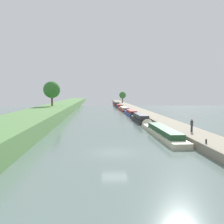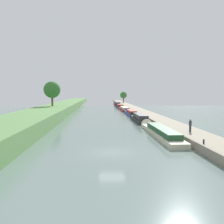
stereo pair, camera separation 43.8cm
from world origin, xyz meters
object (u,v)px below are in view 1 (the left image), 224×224
at_px(narrowboat_black, 139,118).
at_px(person_walking, 192,125).
at_px(narrowboat_maroon, 116,104).
at_px(mooring_bollard_near, 206,141).
at_px(mooring_bollard_far, 119,102).
at_px(narrowboat_cream, 160,131).
at_px(narrowboat_blue, 130,113).
at_px(narrowboat_red, 123,109).
at_px(narrowboat_navy, 119,106).

relative_size(narrowboat_black, person_walking, 7.62).
relative_size(narrowboat_maroon, mooring_bollard_near, 33.11).
bearing_deg(narrowboat_maroon, mooring_bollard_far, 73.65).
distance_m(narrowboat_cream, narrowboat_maroon, 73.38).
relative_size(narrowboat_black, mooring_bollard_far, 28.10).
xyz_separation_m(narrowboat_blue, mooring_bollard_near, (1.71, -39.74, 0.53)).
distance_m(narrowboat_red, person_walking, 48.38).
relative_size(narrowboat_black, narrowboat_red, 0.80).
xyz_separation_m(narrowboat_black, narrowboat_blue, (0.17, 14.00, -0.08)).
bearing_deg(narrowboat_black, narrowboat_maroon, 90.03).
relative_size(narrowboat_cream, mooring_bollard_far, 37.79).
height_order(narrowboat_red, narrowboat_navy, narrowboat_navy).
distance_m(narrowboat_cream, narrowboat_blue, 30.08).
height_order(narrowboat_cream, narrowboat_navy, narrowboat_cream).
xyz_separation_m(narrowboat_maroon, person_walking, (3.25, -76.18, 1.06)).
distance_m(narrowboat_black, narrowboat_maroon, 57.30).
xyz_separation_m(narrowboat_navy, mooring_bollard_far, (1.88, 19.74, 0.56)).
relative_size(narrowboat_blue, mooring_bollard_far, 29.02).
distance_m(narrowboat_cream, narrowboat_black, 16.08).
bearing_deg(narrowboat_cream, mooring_bollard_far, 88.64).
height_order(narrowboat_red, mooring_bollard_far, mooring_bollard_far).
distance_m(narrowboat_navy, person_walking, 63.03).
height_order(narrowboat_navy, mooring_bollard_near, mooring_bollard_near).
height_order(narrowboat_navy, narrowboat_maroon, narrowboat_maroon).
height_order(narrowboat_cream, mooring_bollard_near, mooring_bollard_near).
bearing_deg(narrowboat_maroon, mooring_bollard_near, -88.69).
bearing_deg(mooring_bollard_near, mooring_bollard_far, 90.00).
height_order(narrowboat_blue, mooring_bollard_near, narrowboat_blue).
relative_size(narrowboat_blue, narrowboat_navy, 1.19).
relative_size(narrowboat_cream, narrowboat_maroon, 1.14).
bearing_deg(mooring_bollard_near, narrowboat_black, 94.17).
relative_size(narrowboat_blue, mooring_bollard_near, 29.02).
bearing_deg(narrowboat_navy, mooring_bollard_far, 84.57).
relative_size(narrowboat_red, mooring_bollard_far, 35.20).
bearing_deg(narrowboat_red, person_walking, -86.15).
bearing_deg(mooring_bollard_far, narrowboat_black, -91.69).
height_order(narrowboat_cream, narrowboat_black, narrowboat_black).
xyz_separation_m(narrowboat_black, mooring_bollard_far, (1.88, 63.80, 0.45)).
distance_m(narrowboat_red, narrowboat_navy, 14.68).
xyz_separation_m(narrowboat_blue, narrowboat_maroon, (-0.19, 43.30, 0.12)).
relative_size(narrowboat_red, mooring_bollard_near, 35.20).
xyz_separation_m(narrowboat_navy, person_walking, (3.22, -62.94, 1.20)).
relative_size(narrowboat_red, narrowboat_maroon, 1.06).
bearing_deg(narrowboat_red, narrowboat_navy, 89.90).
bearing_deg(narrowboat_navy, narrowboat_black, -90.00).
bearing_deg(mooring_bollard_far, person_walking, -89.07).
bearing_deg(narrowboat_maroon, narrowboat_red, -89.99).
xyz_separation_m(narrowboat_cream, narrowboat_maroon, (-0.01, 73.38, 0.14)).
xyz_separation_m(narrowboat_cream, person_walking, (3.24, -2.80, 1.20)).
bearing_deg(narrowboat_maroon, narrowboat_blue, -89.74).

